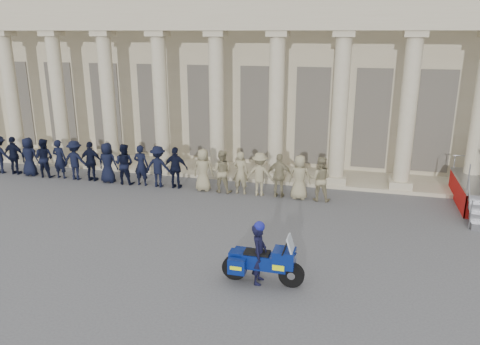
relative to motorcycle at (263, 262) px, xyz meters
The scene contains 5 objects.
ground 2.74m from the motorcycle, 167.17° to the left, with size 90.00×90.00×0.00m, color #4D4D50.
building 16.05m from the motorcycle, 99.65° to the left, with size 40.00×12.50×9.00m.
officer_rank 9.32m from the motorcycle, 134.90° to the left, with size 15.49×0.66×1.74m.
motorcycle is the anchor object (origin of this frame).
rider 0.28m from the motorcycle, behind, with size 0.39×0.59×1.70m.
Camera 1 is at (4.76, -11.18, 6.25)m, focal length 35.00 mm.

